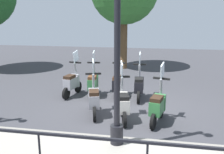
% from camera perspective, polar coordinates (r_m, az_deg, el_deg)
% --- Properties ---
extents(ground_plane, '(28.00, 28.00, 0.00)m').
position_cam_1_polar(ground_plane, '(7.59, 3.48, -7.13)').
color(ground_plane, '#38383D').
extents(lamp_post_near, '(0.26, 0.90, 4.15)m').
position_cam_1_polar(lamp_post_near, '(4.76, 1.18, 4.85)').
color(lamp_post_near, black).
rests_on(lamp_post_near, promenade_walkway).
extents(scooter_near_0, '(1.21, 0.51, 1.54)m').
position_cam_1_polar(scooter_near_0, '(6.54, 10.42, -6.39)').
color(scooter_near_0, black).
rests_on(scooter_near_0, ground_plane).
extents(scooter_near_1, '(1.21, 0.51, 1.54)m').
position_cam_1_polar(scooter_near_1, '(6.59, 2.46, -5.98)').
color(scooter_near_1, black).
rests_on(scooter_near_1, ground_plane).
extents(scooter_near_2, '(1.21, 0.53, 1.54)m').
position_cam_1_polar(scooter_near_2, '(6.94, -4.16, -4.98)').
color(scooter_near_2, black).
rests_on(scooter_near_2, ground_plane).
extents(scooter_far_0, '(1.23, 0.44, 1.54)m').
position_cam_1_polar(scooter_far_0, '(8.26, 6.18, -1.88)').
color(scooter_far_0, black).
rests_on(scooter_far_0, ground_plane).
extents(scooter_far_1, '(1.23, 0.44, 1.54)m').
position_cam_1_polar(scooter_far_1, '(8.45, 1.31, -1.44)').
color(scooter_far_1, black).
rests_on(scooter_far_1, ground_plane).
extents(scooter_far_2, '(1.23, 0.44, 1.54)m').
position_cam_1_polar(scooter_far_2, '(8.54, -4.37, -1.31)').
color(scooter_far_2, black).
rests_on(scooter_far_2, ground_plane).
extents(scooter_far_3, '(1.22, 0.48, 1.54)m').
position_cam_1_polar(scooter_far_3, '(8.68, -9.14, -1.20)').
color(scooter_far_3, black).
rests_on(scooter_far_3, ground_plane).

